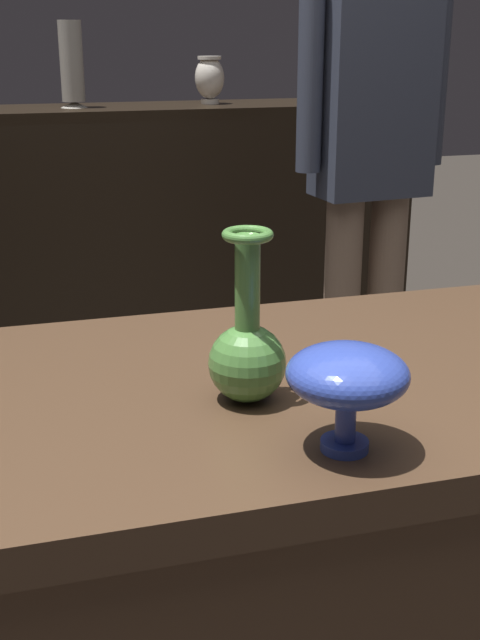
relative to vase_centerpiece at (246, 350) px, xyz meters
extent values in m
cube|color=#422D1E|center=(0.00, 0.06, -0.49)|extent=(1.10, 0.59, 0.75)
cube|color=#422D1E|center=(0.00, 0.06, -0.09)|extent=(1.20, 0.64, 0.05)
cube|color=black|center=(0.00, 2.26, -0.39)|extent=(2.60, 0.40, 0.95)
cube|color=black|center=(0.00, 2.26, 0.10)|extent=(2.60, 0.40, 0.04)
sphere|color=#477A38|center=(0.00, 0.00, -0.02)|extent=(0.10, 0.10, 0.10)
cylinder|color=#477A38|center=(0.00, 0.00, 0.09)|extent=(0.03, 0.03, 0.13)
torus|color=#477A38|center=(0.00, 0.00, 0.15)|extent=(0.06, 0.06, 0.01)
cylinder|color=#2D429E|center=(0.07, -0.16, -0.06)|extent=(0.06, 0.06, 0.01)
cylinder|color=#2D429E|center=(0.07, -0.16, -0.03)|extent=(0.02, 0.02, 0.05)
ellipsoid|color=#2D429E|center=(0.07, -0.16, 0.02)|extent=(0.14, 0.14, 0.06)
cone|color=gray|center=(0.00, 2.25, 0.13)|extent=(0.10, 0.10, 0.02)
cylinder|color=gray|center=(0.00, 2.25, 0.28)|extent=(0.08, 0.08, 0.28)
cylinder|color=silver|center=(0.52, 2.28, 0.13)|extent=(0.07, 0.07, 0.02)
ellipsoid|color=silver|center=(0.52, 2.28, 0.22)|extent=(0.11, 0.11, 0.16)
cylinder|color=silver|center=(0.52, 2.28, 0.29)|extent=(0.09, 0.09, 0.01)
cylinder|color=orange|center=(1.04, 2.26, 0.13)|extent=(0.06, 0.06, 0.01)
ellipsoid|color=orange|center=(1.04, 2.26, 0.21)|extent=(0.10, 0.10, 0.16)
cylinder|color=orange|center=(1.04, 2.26, 0.29)|extent=(0.08, 0.08, 0.01)
cylinder|color=#846B56|center=(0.82, 1.28, -0.47)|extent=(0.11, 0.11, 0.80)
cylinder|color=#846B56|center=(0.67, 1.27, -0.47)|extent=(0.11, 0.11, 0.80)
cube|color=#333847|center=(0.75, 1.28, 0.25)|extent=(0.34, 0.21, 0.64)
cylinder|color=#333847|center=(0.95, 1.29, 0.28)|extent=(0.07, 0.07, 0.54)
cylinder|color=#333847|center=(0.55, 1.26, 0.28)|extent=(0.07, 0.07, 0.54)
camera|label=1|loc=(-0.28, -0.96, 0.39)|focal=47.07mm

